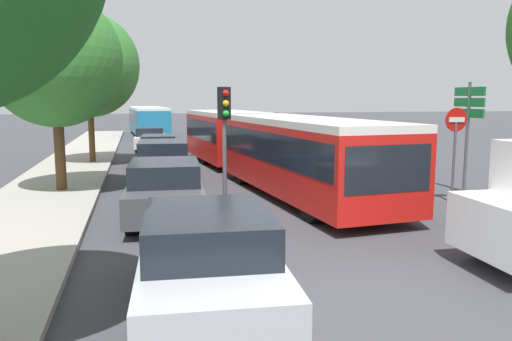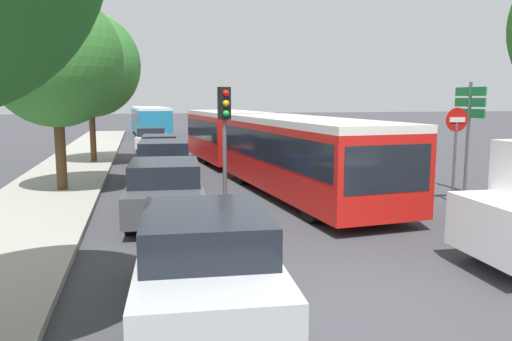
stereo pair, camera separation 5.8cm
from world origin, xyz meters
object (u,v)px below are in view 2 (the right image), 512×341
queued_car_navy (164,161)px  tree_left_far (88,68)px  no_entry_sign (456,140)px  traffic_light (225,120)px  queued_car_graphite (165,190)px  articulated_bus (264,142)px  city_bus_rear (150,119)px  queued_car_silver (206,261)px  queued_car_white (152,139)px  direction_sign_post (469,115)px  tree_left_mid (55,60)px  queued_car_red (160,149)px

queued_car_navy → tree_left_far: size_ratio=0.65×
tree_left_far → no_entry_sign: bearing=-46.0°
traffic_light → tree_left_far: bearing=-166.7°
queued_car_graphite → traffic_light: 2.68m
articulated_bus → city_bus_rear: 24.44m
queued_car_silver → queued_car_white: size_ratio=1.11×
queued_car_navy → queued_car_white: 11.87m
queued_car_silver → queued_car_graphite: size_ratio=1.01×
queued_car_graphite → queued_car_silver: bearing=-173.4°
queued_car_silver → tree_left_far: tree_left_far is taller
no_entry_sign → direction_sign_post: bearing=132.8°
queued_car_graphite → tree_left_mid: bearing=39.6°
no_entry_sign → tree_left_mid: tree_left_mid is taller
articulated_bus → queued_car_white: articulated_bus is taller
tree_left_mid → tree_left_far: (0.31, 7.42, 0.18)m
queued_car_graphite → no_entry_sign: 8.50m
queued_car_silver → queued_car_navy: queued_car_navy is taller
tree_left_far → traffic_light: bearing=-66.9°
queued_car_navy → queued_car_graphite: bearing=-178.7°
queued_car_graphite → queued_car_red: (0.32, 11.18, -0.07)m
queued_car_red → queued_car_graphite: bearing=-177.8°
queued_car_red → no_entry_sign: size_ratio=1.44×
queued_car_silver → tree_left_mid: 11.32m
queued_car_silver → queued_car_red: 17.08m
city_bus_rear → queued_car_red: city_bus_rear is taller
direction_sign_post → tree_left_mid: (-12.75, 3.10, 1.72)m
articulated_bus → queued_car_graphite: 6.82m
queued_car_silver → no_entry_sign: 10.18m
queued_car_silver → queued_car_white: queued_car_silver is taller
queued_car_silver → tree_left_mid: size_ratio=0.70×
articulated_bus → city_bus_rear: bearing=-176.8°
queued_car_red → direction_sign_post: 13.77m
queued_car_silver → queued_car_navy: size_ratio=0.99×
queued_car_navy → queued_car_red: (0.06, 5.38, -0.09)m
queued_car_white → traffic_light: 16.77m
queued_car_silver → tree_left_far: bearing=13.8°
city_bus_rear → direction_sign_post: (9.41, -28.44, 1.19)m
queued_car_red → direction_sign_post: direction_sign_post is taller
no_entry_sign → tree_left_far: size_ratio=0.40×
queued_car_navy → direction_sign_post: direction_sign_post is taller
queued_car_navy → queued_car_white: (-0.17, 11.87, -0.09)m
no_entry_sign → tree_left_mid: (-11.53, 4.22, 2.41)m
traffic_light → no_entry_sign: size_ratio=1.21×
queued_car_graphite → no_entry_sign: no_entry_sign is taller
queued_car_silver → traffic_light: traffic_light is taller
queued_car_silver → queued_car_graphite: bearing=6.6°
queued_car_graphite → traffic_light: traffic_light is taller
traffic_light → tree_left_mid: bearing=-133.6°
city_bus_rear → traffic_light: (1.51, -28.59, 1.12)m
queued_car_graphite → queued_car_red: 11.18m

